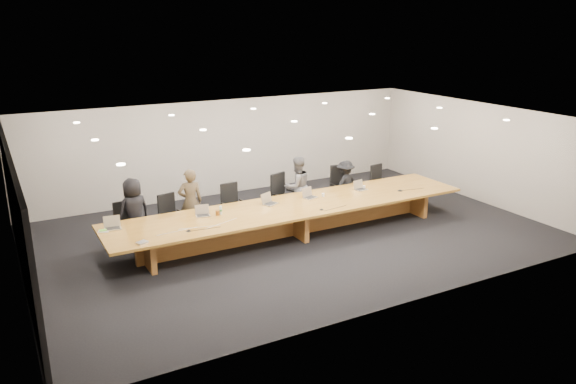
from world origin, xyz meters
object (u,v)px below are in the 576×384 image
object	(u,v)px
chair_right	(342,186)
paper_cup_far	(364,187)
person_c	(297,186)
person_d	(345,184)
mic_center	(322,209)
laptop_b	(203,211)
laptop_a	(112,223)
person_a	(134,211)
laptop_e	(361,185)
chair_far_left	(126,224)
person_b	(190,202)
laptop_c	(270,199)
chair_mid_left	(234,205)
mic_left	(189,231)
water_bottle	(221,210)
chair_far_right	(381,182)
mic_right	(400,190)
chair_left	(172,216)
av_box	(142,242)
amber_mug	(218,213)
laptop_d	(310,193)
paper_cup_near	(323,195)
chair_mid_right	(284,196)
conference_table	(294,214)

from	to	relation	value
chair_right	paper_cup_far	xyz separation A→B (m)	(0.08, -0.90, 0.20)
person_c	person_d	xyz separation A→B (m)	(1.48, -0.07, -0.13)
mic_center	laptop_b	bearing A→B (deg)	160.51
laptop_a	person_a	bearing A→B (deg)	59.04
person_c	laptop_e	xyz separation A→B (m)	(1.38, -0.94, 0.08)
person_a	laptop_a	distance (m)	1.07
chair_far_left	person_b	size ratio (longest dim) A/B	0.63
laptop_b	laptop_c	size ratio (longest dim) A/B	0.90
chair_mid_left	chair_right	world-z (taller)	chair_right
chair_far_left	laptop_a	world-z (taller)	laptop_a
laptop_c	person_c	bearing A→B (deg)	11.60
laptop_a	mic_left	bearing A→B (deg)	-26.24
laptop_b	laptop_e	distance (m)	4.34
person_d	laptop_a	bearing A→B (deg)	-6.79
water_bottle	mic_left	size ratio (longest dim) A/B	1.72
chair_far_right	water_bottle	bearing A→B (deg)	-177.74
person_a	mic_right	size ratio (longest dim) A/B	11.76
person_a	mic_center	distance (m)	4.33
person_b	chair_left	bearing A→B (deg)	8.43
av_box	person_b	bearing A→B (deg)	24.04
person_c	paper_cup_far	world-z (taller)	person_c
amber_mug	av_box	size ratio (longest dim) A/B	0.55
person_b	av_box	size ratio (longest dim) A/B	7.72
chair_far_left	av_box	world-z (taller)	chair_far_left
chair_left	paper_cup_far	size ratio (longest dim) A/B	13.23
laptop_d	water_bottle	size ratio (longest dim) A/B	1.74
laptop_a	laptop_e	size ratio (longest dim) A/B	1.08
laptop_e	chair_mid_left	bearing A→B (deg)	154.55
paper_cup_far	laptop_b	bearing A→B (deg)	-179.64
person_b	person_c	size ratio (longest dim) A/B	1.02
av_box	person_a	bearing A→B (deg)	55.83
paper_cup_far	paper_cup_near	bearing A→B (deg)	-176.36
person_d	mic_left	xyz separation A→B (m)	(-5.04, -1.61, 0.10)
chair_mid_right	mic_left	xyz separation A→B (m)	(-3.17, -1.68, 0.17)
chair_left	laptop_c	xyz separation A→B (m)	(2.17, -0.92, 0.35)
chair_mid_left	person_c	distance (m)	1.83
person_d	laptop_a	size ratio (longest dim) A/B	3.90
chair_mid_left	amber_mug	xyz separation A→B (m)	(-0.83, -1.04, 0.25)
person_c	mic_left	world-z (taller)	person_c
conference_table	chair_far_left	bearing A→B (deg)	160.56
amber_mug	mic_left	size ratio (longest dim) A/B	1.03
chair_far_right	mic_center	bearing A→B (deg)	-158.14
person_b	water_bottle	xyz separation A→B (m)	(0.36, -1.03, 0.03)
person_b	amber_mug	world-z (taller)	person_b
person_c	paper_cup_far	bearing A→B (deg)	143.84
chair_mid_left	av_box	distance (m)	3.35
laptop_b	mic_right	distance (m)	5.21
laptop_a	paper_cup_near	world-z (taller)	laptop_a
mic_center	person_c	bearing A→B (deg)	78.34
mic_left	mic_right	size ratio (longest dim) A/B	0.83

